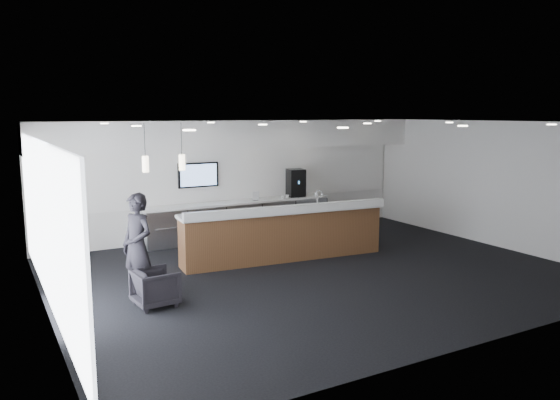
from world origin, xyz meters
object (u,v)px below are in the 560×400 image
coffee_machine (296,183)px  armchair (156,287)px  lounge_guest (137,246)px  service_counter (284,234)px

coffee_machine → armchair: (-5.04, -3.92, -1.01)m
coffee_machine → lounge_guest: (-5.18, -3.39, -0.40)m
service_counter → coffee_machine: bearing=59.6°
coffee_machine → lounge_guest: size_ratio=0.40×
service_counter → lounge_guest: bearing=-158.9°
coffee_machine → armchair: size_ratio=1.08×
service_counter → coffee_machine: coffee_machine is taller
service_counter → coffee_machine: 3.07m
coffee_machine → armchair: coffee_machine is taller
service_counter → armchair: service_counter is taller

